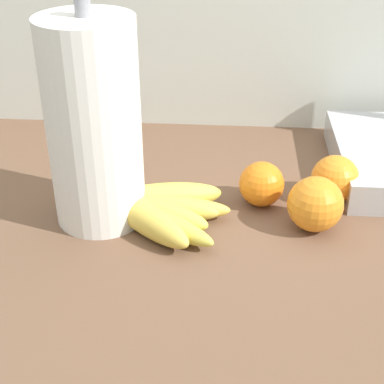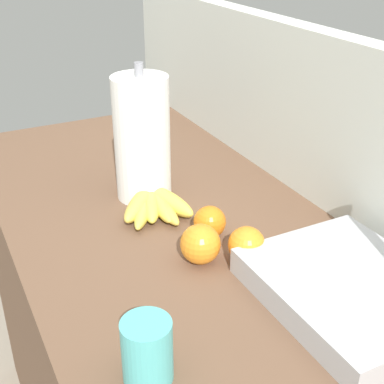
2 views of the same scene
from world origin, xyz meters
name	(u,v)px [view 2 (image 2 of 2)]	position (x,y,z in m)	size (l,w,h in m)	color
wall_back	(319,302)	(0.00, 0.36, 0.65)	(2.05, 0.06, 1.30)	silver
banana_bunch	(154,202)	(-0.17, -0.01, 0.94)	(0.20, 0.17, 0.04)	#E3C24C
orange_far_right	(200,244)	(0.05, -0.01, 0.96)	(0.08, 0.08, 0.08)	orange
orange_front	(247,245)	(0.09, 0.07, 0.96)	(0.07, 0.07, 0.07)	orange
orange_back_right	(210,222)	(-0.02, 0.05, 0.96)	(0.07, 0.07, 0.07)	orange
paper_towel_roll	(142,139)	(-0.25, 0.00, 1.07)	(0.13, 0.13, 0.31)	white
sink_basin	(352,288)	(0.28, 0.16, 0.95)	(0.34, 0.28, 0.21)	#B7BABF
mug	(147,351)	(0.28, -0.21, 0.97)	(0.07, 0.07, 0.10)	#56BFBE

